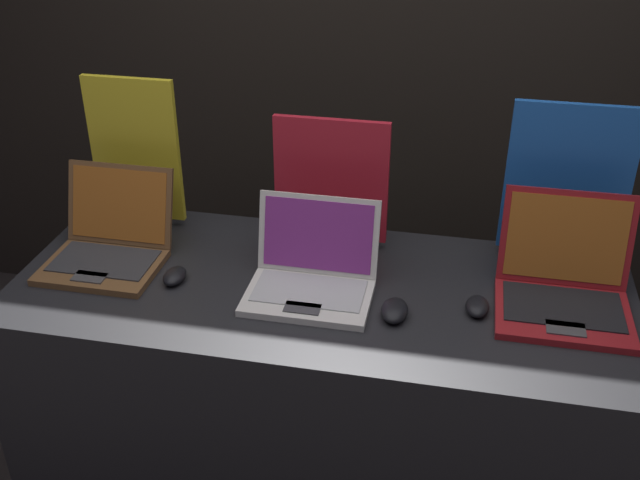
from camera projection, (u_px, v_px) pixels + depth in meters
name	position (u px, v px, depth m)	size (l,w,h in m)	color
wall_back	(384.00, 23.00, 2.95)	(8.00, 0.05, 2.80)	black
display_counter	(320.00, 413.00, 2.35)	(1.75, 0.72, 0.96)	black
laptop_front	(109.00, 242.00, 2.21)	(0.33, 0.33, 0.25)	brown
mouse_front	(175.00, 276.00, 2.13)	(0.06, 0.10, 0.03)	black
promo_stand_front	(136.00, 156.00, 2.34)	(0.29, 0.07, 0.48)	black
laptop_middle	(312.00, 273.00, 2.07)	(0.34, 0.29, 0.24)	silver
mouse_middle	(394.00, 310.00, 1.98)	(0.07, 0.11, 0.04)	black
promo_stand_middle	(331.00, 187.00, 2.23)	(0.34, 0.07, 0.41)	black
laptop_back	(564.00, 284.00, 2.00)	(0.35, 0.34, 0.28)	maroon
mouse_back	(477.00, 306.00, 2.00)	(0.06, 0.10, 0.04)	black
promo_stand_back	(567.00, 188.00, 2.14)	(0.35, 0.07, 0.48)	black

